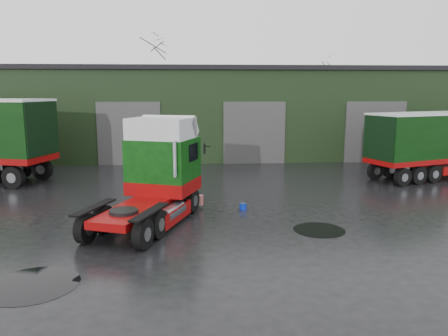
# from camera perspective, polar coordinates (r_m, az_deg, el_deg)

# --- Properties ---
(ground) EXTENTS (100.00, 100.00, 0.00)m
(ground) POSITION_cam_1_polar(r_m,az_deg,el_deg) (14.88, 3.40, -8.29)
(ground) COLOR black
(warehouse) EXTENTS (32.40, 12.40, 6.30)m
(warehouse) POSITION_cam_1_polar(r_m,az_deg,el_deg) (34.26, 2.64, 7.48)
(warehouse) COLOR black
(warehouse) RESTS_ON ground
(hero_tractor) EXTENTS (4.44, 6.53, 3.74)m
(hero_tractor) POSITION_cam_1_polar(r_m,az_deg,el_deg) (15.25, -10.47, -0.74)
(hero_tractor) COLOR #0A3C0C
(hero_tractor) RESTS_ON ground
(wash_bucket) EXTENTS (0.31, 0.31, 0.26)m
(wash_bucket) POSITION_cam_1_polar(r_m,az_deg,el_deg) (17.47, 2.50, -5.05)
(wash_bucket) COLOR #0822B7
(wash_bucket) RESTS_ON ground
(tree_back_a) EXTENTS (4.40, 4.40, 9.50)m
(tree_back_a) POSITION_cam_1_polar(r_m,az_deg,el_deg) (44.22, -9.35, 10.00)
(tree_back_a) COLOR black
(tree_back_a) RESTS_ON ground
(tree_back_b) EXTENTS (4.40, 4.40, 7.50)m
(tree_back_b) POSITION_cam_1_polar(r_m,az_deg,el_deg) (45.58, 11.39, 8.68)
(tree_back_b) COLOR black
(tree_back_b) RESTS_ON ground
(puddle_0) EXTENTS (2.27, 2.27, 0.01)m
(puddle_0) POSITION_cam_1_polar(r_m,az_deg,el_deg) (11.98, -23.77, -13.80)
(puddle_0) COLOR black
(puddle_0) RESTS_ON ground
(puddle_1) EXTENTS (1.76, 1.76, 0.01)m
(puddle_1) POSITION_cam_1_polar(r_m,az_deg,el_deg) (15.37, 12.33, -7.90)
(puddle_1) COLOR black
(puddle_1) RESTS_ON ground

